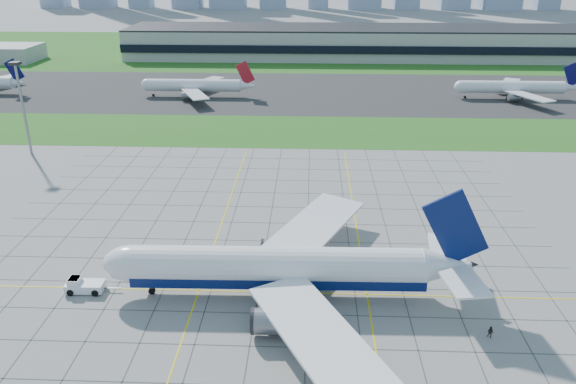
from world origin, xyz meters
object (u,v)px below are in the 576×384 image
crew_near (80,279)px  crew_far (491,332)px  airliner (281,268)px  light_mast (21,97)px  pushback_tug (83,285)px  distant_jet_2 (513,87)px  distant_jet_1 (195,85)px

crew_near → crew_far: size_ratio=0.88×
airliner → crew_far: airliner is taller
light_mast → pushback_tug: size_ratio=2.82×
distant_jet_2 → crew_far: bearing=-108.9°
crew_near → crew_far: (65.70, -12.08, 0.12)m
distant_jet_1 → crew_far: bearing=-64.0°
crew_far → crew_near: bearing=-155.5°
airliner → distant_jet_1: airliner is taller
light_mast → pushback_tug: (40.91, -67.95, -15.06)m
crew_far → distant_jet_1: bearing=151.0°
airliner → crew_far: bearing=-18.1°
crew_near → distant_jet_1: size_ratio=0.04×
distant_jet_2 → distant_jet_1: bearing=-179.1°
airliner → crew_near: (-34.49, 2.44, -4.47)m
light_mast → airliner: (73.78, -67.91, -10.89)m
airliner → crew_near: airliner is taller
pushback_tug → light_mast: bearing=120.1°
light_mast → pushback_tug: light_mast is taller
crew_far → distant_jet_1: size_ratio=0.04×
light_mast → crew_far: size_ratio=13.66×
airliner → crew_far: (31.21, -9.65, -4.35)m
pushback_tug → distant_jet_2: bearing=49.5°
crew_far → distant_jet_2: size_ratio=0.04×
light_mast → distant_jet_1: bearing=64.8°
crew_far → distant_jet_1: distant_jet_1 is taller
light_mast → crew_far: light_mast is taller
crew_near → airliner: bearing=-48.2°
airliner → distant_jet_2: size_ratio=1.38×
distant_jet_1 → crew_near: bearing=-87.3°
crew_near → pushback_tug: bearing=-100.9°
crew_near → crew_far: 66.80m
airliner → pushback_tug: 33.13m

